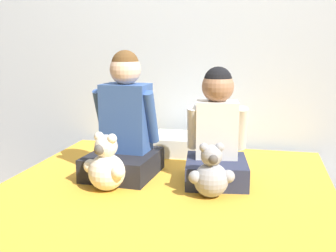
% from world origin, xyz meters
% --- Properties ---
extents(wall_behind_bed, '(8.00, 0.06, 2.50)m').
position_xyz_m(wall_behind_bed, '(0.00, 1.04, 1.25)').
color(wall_behind_bed, silver).
rests_on(wall_behind_bed, ground_plane).
extents(bed, '(1.60, 1.86, 0.46)m').
position_xyz_m(bed, '(0.00, 0.00, 0.23)').
color(bed, '#2D2D33').
rests_on(bed, ground_plane).
extents(child_on_left, '(0.35, 0.40, 0.64)m').
position_xyz_m(child_on_left, '(-0.25, 0.26, 0.70)').
color(child_on_left, black).
rests_on(child_on_left, bed).
extents(child_on_right, '(0.34, 0.37, 0.56)m').
position_xyz_m(child_on_right, '(0.23, 0.26, 0.68)').
color(child_on_right, '#282D47').
rests_on(child_on_right, bed).
extents(teddy_bear_held_by_left_child, '(0.22, 0.17, 0.27)m').
position_xyz_m(teddy_bear_held_by_left_child, '(-0.25, -0.01, 0.57)').
color(teddy_bear_held_by_left_child, silver).
rests_on(teddy_bear_held_by_left_child, bed).
extents(teddy_bear_held_by_right_child, '(0.20, 0.15, 0.25)m').
position_xyz_m(teddy_bear_held_by_right_child, '(0.23, 0.02, 0.56)').
color(teddy_bear_held_by_right_child, '#939399').
rests_on(teddy_bear_held_by_right_child, bed).
extents(pillow_at_headboard, '(0.44, 0.32, 0.11)m').
position_xyz_m(pillow_at_headboard, '(0.00, 0.74, 0.51)').
color(pillow_at_headboard, silver).
rests_on(pillow_at_headboard, bed).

